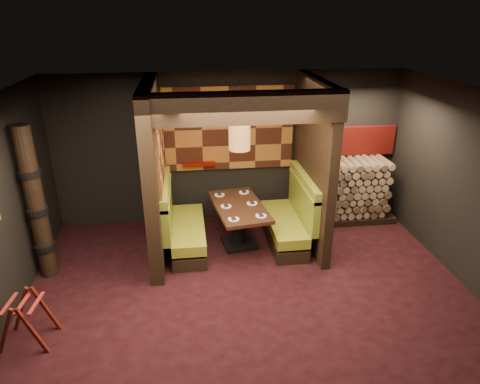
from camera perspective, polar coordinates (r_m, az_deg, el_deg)
name	(u,v)px	position (r m, az deg, el deg)	size (l,w,h in m)	color
floor	(252,302)	(6.32, 1.56, -14.44)	(6.50, 5.50, 0.02)	black
ceiling	(254,101)	(5.10, 1.92, 12.02)	(6.50, 5.50, 0.02)	black
wall_back	(230,148)	(8.11, -1.33, 5.84)	(6.50, 0.02, 2.85)	black
wall_front	(313,380)	(3.36, 9.75, -23.50)	(6.50, 0.02, 2.85)	black
partition_left	(154,172)	(7.04, -11.35, 2.62)	(0.20, 2.20, 2.85)	black
partition_right	(313,164)	(7.37, 9.69, 3.70)	(0.15, 2.10, 2.85)	black
header_beam	(244,108)	(5.82, 0.52, 11.13)	(2.85, 0.18, 0.44)	black
tapa_back_panel	(229,129)	(7.95, -1.50, 8.44)	(2.40, 0.06, 1.55)	#A25F26
tapa_side_panel	(160,143)	(7.06, -10.57, 6.39)	(0.04, 1.85, 1.45)	#A25F26
lacquer_shelf	(199,164)	(8.04, -5.49, 3.75)	(0.60, 0.12, 0.07)	#630B05
booth_bench_left	(182,227)	(7.44, -7.74, -4.63)	(0.68, 1.60, 1.14)	black
booth_bench_right	(290,220)	(7.63, 6.63, -3.79)	(0.68, 1.60, 1.14)	black
dining_table	(239,217)	(7.39, -0.11, -3.41)	(0.99, 1.55, 0.77)	black
place_settings	(239,205)	(7.28, -0.12, -1.68)	(0.77, 1.23, 0.03)	white
pendant_lamp	(239,136)	(6.81, -0.07, 7.49)	(0.34, 0.34, 1.08)	brown
luggage_rack	(26,318)	(6.09, -26.63, -14.78)	(0.69, 0.52, 0.70)	#4C130B
totem_column	(36,206)	(6.97, -25.51, -1.64)	(0.31, 0.31, 2.40)	black
firewood_stack	(350,190)	(8.55, 14.43, 0.22)	(1.73, 0.70, 1.22)	black
mosaic_header	(348,141)	(8.55, 14.24, 6.60)	(1.83, 0.10, 0.56)	maroon
bay_front_post	(314,159)	(7.63, 9.79, 4.37)	(0.08, 0.08, 2.85)	black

